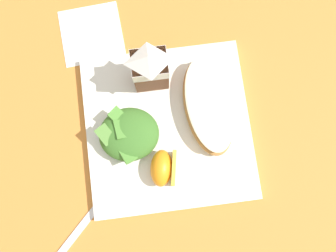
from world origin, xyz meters
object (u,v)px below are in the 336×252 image
object	(u,v)px
orange_wedge_front	(163,168)
paper_napkin	(92,34)
milk_carton	(150,68)
white_plate	(168,128)
metal_fork	(88,218)
cheesy_pizza_bread	(208,106)
green_salad_pile	(129,134)

from	to	relation	value
orange_wedge_front	paper_napkin	distance (m)	0.28
milk_carton	orange_wedge_front	xyz separation A→B (m)	(-0.00, -0.16, -0.04)
white_plate	metal_fork	bearing A→B (deg)	-138.68
cheesy_pizza_bread	paper_napkin	distance (m)	0.25
paper_napkin	metal_fork	distance (m)	0.33
metal_fork	paper_napkin	bearing A→B (deg)	83.70
cheesy_pizza_bread	orange_wedge_front	distance (m)	0.13
milk_carton	metal_fork	world-z (taller)	milk_carton
milk_carton	orange_wedge_front	distance (m)	0.16
white_plate	paper_napkin	world-z (taller)	white_plate
white_plate	metal_fork	world-z (taller)	white_plate
metal_fork	cheesy_pizza_bread	bearing A→B (deg)	35.18
cheesy_pizza_bread	orange_wedge_front	xyz separation A→B (m)	(-0.09, -0.09, 0.00)
paper_napkin	orange_wedge_front	bearing A→B (deg)	-69.45
paper_napkin	white_plate	bearing A→B (deg)	-58.86
cheesy_pizza_bread	metal_fork	world-z (taller)	cheesy_pizza_bread
paper_napkin	metal_fork	size ratio (longest dim) A/B	0.75
milk_carton	paper_napkin	xyz separation A→B (m)	(-0.10, 0.10, -0.07)
cheesy_pizza_bread	milk_carton	bearing A→B (deg)	143.74
paper_napkin	milk_carton	bearing A→B (deg)	-46.36
white_plate	cheesy_pizza_bread	bearing A→B (deg)	18.40
orange_wedge_front	green_salad_pile	bearing A→B (deg)	127.77
green_salad_pile	paper_napkin	world-z (taller)	green_salad_pile
white_plate	green_salad_pile	size ratio (longest dim) A/B	2.69
white_plate	orange_wedge_front	world-z (taller)	orange_wedge_front
orange_wedge_front	metal_fork	distance (m)	0.15
cheesy_pizza_bread	green_salad_pile	xyz separation A→B (m)	(-0.14, -0.03, 0.00)
green_salad_pile	paper_napkin	size ratio (longest dim) A/B	0.95
metal_fork	milk_carton	bearing A→B (deg)	58.88
orange_wedge_front	paper_napkin	world-z (taller)	orange_wedge_front
green_salad_pile	milk_carton	distance (m)	0.11
paper_napkin	metal_fork	xyz separation A→B (m)	(-0.04, -0.33, 0.00)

